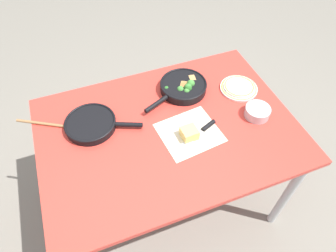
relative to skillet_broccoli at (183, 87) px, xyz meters
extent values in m
plane|color=slate|center=(-0.18, -0.23, -0.80)|extent=(14.00, 14.00, 0.00)
cube|color=red|center=(-0.18, -0.23, -0.05)|extent=(1.30, 0.92, 0.03)
cylinder|color=#BCBCC1|center=(0.41, -0.63, -0.43)|extent=(0.05, 0.05, 0.74)
cylinder|color=#BCBCC1|center=(-0.77, 0.17, -0.43)|extent=(0.05, 0.05, 0.74)
cylinder|color=#BCBCC1|center=(0.41, 0.17, -0.43)|extent=(0.05, 0.05, 0.74)
cylinder|color=black|center=(0.00, 0.01, -0.01)|extent=(0.26, 0.26, 0.05)
torus|color=black|center=(0.00, 0.01, 0.02)|extent=(0.26, 0.26, 0.01)
cylinder|color=black|center=(-0.19, -0.08, 0.01)|extent=(0.15, 0.08, 0.02)
cylinder|color=#357027|center=(0.00, -0.05, -0.01)|extent=(0.01, 0.01, 0.02)
sphere|color=#428438|center=(0.00, -0.05, 0.01)|extent=(0.03, 0.03, 0.03)
cylinder|color=#245B1C|center=(-0.10, 0.01, -0.01)|extent=(0.01, 0.01, 0.02)
sphere|color=#2D6B28|center=(-0.10, 0.01, 0.01)|extent=(0.03, 0.03, 0.03)
cylinder|color=#357027|center=(-0.03, -0.03, -0.01)|extent=(0.01, 0.01, 0.02)
sphere|color=#428438|center=(-0.03, -0.03, 0.01)|extent=(0.04, 0.04, 0.04)
cylinder|color=#357027|center=(0.04, -0.01, -0.01)|extent=(0.02, 0.02, 0.02)
sphere|color=#428438|center=(0.04, -0.01, 0.02)|extent=(0.04, 0.04, 0.04)
cylinder|color=#2C6823|center=(0.01, -0.03, -0.01)|extent=(0.01, 0.01, 0.02)
sphere|color=#387A33|center=(0.01, -0.03, 0.02)|extent=(0.04, 0.04, 0.04)
cylinder|color=#205218|center=(0.01, -0.04, -0.01)|extent=(0.01, 0.01, 0.02)
sphere|color=#286023|center=(0.01, -0.04, 0.02)|extent=(0.04, 0.04, 0.04)
cube|color=olive|center=(0.03, -0.07, 0.00)|extent=(0.05, 0.05, 0.04)
cube|color=olive|center=(0.04, -0.07, 0.00)|extent=(0.05, 0.04, 0.03)
cube|color=#AD7F4C|center=(0.07, 0.03, 0.00)|extent=(0.04, 0.05, 0.04)
cube|color=olive|center=(0.01, -0.01, 0.00)|extent=(0.06, 0.05, 0.04)
cube|color=#9E703D|center=(0.00, 0.00, 0.00)|extent=(0.05, 0.06, 0.04)
cylinder|color=black|center=(-0.54, -0.08, -0.01)|extent=(0.26, 0.26, 0.04)
torus|color=black|center=(-0.54, -0.08, 0.01)|extent=(0.26, 0.26, 0.01)
cylinder|color=black|center=(-0.36, -0.15, 0.00)|extent=(0.14, 0.08, 0.02)
cylinder|color=#DBC156|center=(-0.54, -0.08, -0.01)|extent=(0.21, 0.21, 0.02)
cylinder|color=#996B42|center=(-0.74, 0.01, -0.02)|extent=(0.31, 0.19, 0.02)
ellipsoid|color=#996B42|center=(-0.57, -0.09, -0.02)|extent=(0.08, 0.07, 0.02)
cube|color=beige|center=(-0.09, -0.29, -0.03)|extent=(0.32, 0.29, 0.00)
cube|color=silver|center=(-0.11, -0.34, -0.03)|extent=(0.18, 0.09, 0.01)
cylinder|color=black|center=(0.02, -0.29, -0.02)|extent=(0.09, 0.05, 0.02)
cube|color=#EACC66|center=(-0.10, -0.31, 0.00)|extent=(0.08, 0.08, 0.06)
cylinder|color=white|center=(0.30, -0.10, -0.02)|extent=(0.21, 0.21, 0.01)
torus|color=gold|center=(0.30, -0.10, -0.02)|extent=(0.20, 0.20, 0.01)
cylinder|color=white|center=(0.30, -0.10, -0.01)|extent=(0.17, 0.17, 0.01)
torus|color=gold|center=(0.30, -0.10, -0.01)|extent=(0.17, 0.17, 0.01)
cylinder|color=#B7B7BC|center=(0.29, -0.31, 0.00)|extent=(0.13, 0.13, 0.05)
camera|label=1|loc=(-0.52, -1.12, 1.16)|focal=32.00mm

